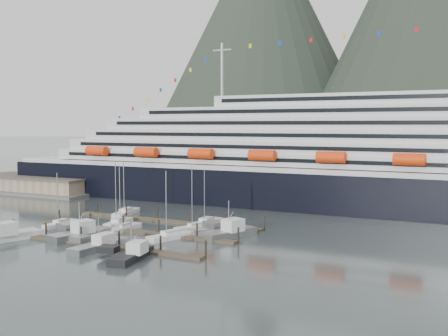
{
  "coord_description": "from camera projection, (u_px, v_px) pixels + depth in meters",
  "views": [
    {
      "loc": [
        60.15,
        -84.69,
        22.35
      ],
      "look_at": [
        7.04,
        22.0,
        12.49
      ],
      "focal_mm": 42.0,
      "sensor_mm": 36.0,
      "label": 1
    }
  ],
  "objects": [
    {
      "name": "sailboat_e",
      "position": [
        126.0,
        213.0,
        130.47
      ],
      "size": [
        5.05,
        11.14,
        14.42
      ],
      "rotation": [
        0.0,
        0.0,
        1.79
      ],
      "color": "silver",
      "rests_on": "ground"
    },
    {
      "name": "sailboat_g",
      "position": [
        196.0,
        228.0,
        111.72
      ],
      "size": [
        6.55,
        9.82,
        14.18
      ],
      "rotation": [
        0.0,
        0.0,
        1.11
      ],
      "color": "silver",
      "rests_on": "ground"
    },
    {
      "name": "trawler_a",
      "position": [
        0.0,
        236.0,
        100.8
      ],
      "size": [
        11.89,
        15.2,
        8.11
      ],
      "rotation": [
        0.0,
        0.0,
        1.24
      ],
      "color": "silver",
      "rests_on": "ground"
    },
    {
      "name": "trawler_e",
      "position": [
        228.0,
        232.0,
        104.6
      ],
      "size": [
        10.74,
        13.01,
        8.09
      ],
      "rotation": [
        0.0,
        0.0,
        1.21
      ],
      "color": "gray",
      "rests_on": "ground"
    },
    {
      "name": "sailboat_h",
      "position": [
        171.0,
        237.0,
        102.58
      ],
      "size": [
        6.23,
        10.09,
        13.97
      ],
      "rotation": [
        0.0,
        0.0,
        1.19
      ],
      "color": "silver",
      "rests_on": "ground"
    },
    {
      "name": "trawler_b",
      "position": [
        79.0,
        233.0,
        103.05
      ],
      "size": [
        10.27,
        12.91,
        8.03
      ],
      "rotation": [
        0.0,
        0.0,
        1.3
      ],
      "color": "gray",
      "rests_on": "ground"
    },
    {
      "name": "sailboat_b",
      "position": [
        118.0,
        223.0,
        117.26
      ],
      "size": [
        3.9,
        9.75,
        14.62
      ],
      "rotation": [
        0.0,
        0.0,
        1.73
      ],
      "color": "silver",
      "rests_on": "ground"
    },
    {
      "name": "trawler_c",
      "position": [
        98.0,
        245.0,
        94.1
      ],
      "size": [
        8.91,
        12.59,
        6.28
      ],
      "rotation": [
        0.0,
        0.0,
        1.49
      ],
      "color": "gray",
      "rests_on": "ground"
    },
    {
      "name": "ground",
      "position": [
        143.0,
        237.0,
        104.11
      ],
      "size": [
        1600.0,
        1600.0,
        0.0
      ],
      "primitive_type": "plane",
      "color": "#455151",
      "rests_on": "ground"
    },
    {
      "name": "sailboat_f",
      "position": [
        207.0,
        223.0,
        116.88
      ],
      "size": [
        3.24,
        9.97,
        12.88
      ],
      "rotation": [
        0.0,
        0.0,
        1.53
      ],
      "color": "silver",
      "rests_on": "ground"
    },
    {
      "name": "sailboat_a",
      "position": [
        61.0,
        224.0,
        115.49
      ],
      "size": [
        2.61,
        8.93,
        12.34
      ],
      "rotation": [
        0.0,
        0.0,
        1.57
      ],
      "color": "silver",
      "rests_on": "ground"
    },
    {
      "name": "dock_mid",
      "position": [
        132.0,
        231.0,
        109.0
      ],
      "size": [
        48.18,
        2.28,
        3.2
      ],
      "color": "#4B3E30",
      "rests_on": "ground"
    },
    {
      "name": "dock_near",
      "position": [
        90.0,
        243.0,
        97.4
      ],
      "size": [
        48.18,
        2.28,
        3.2
      ],
      "color": "#4B3E30",
      "rests_on": "ground"
    },
    {
      "name": "trawler_d",
      "position": [
        131.0,
        254.0,
        87.04
      ],
      "size": [
        8.53,
        11.45,
        6.55
      ],
      "rotation": [
        0.0,
        0.0,
        1.75
      ],
      "color": "black",
      "rests_on": "ground"
    },
    {
      "name": "dock_far",
      "position": [
        166.0,
        221.0,
        120.6
      ],
      "size": [
        48.18,
        2.28,
        3.2
      ],
      "color": "#4B3E30",
      "rests_on": "ground"
    },
    {
      "name": "warehouse",
      "position": [
        38.0,
        186.0,
        173.37
      ],
      "size": [
        46.0,
        20.0,
        5.8
      ],
      "color": "#595956",
      "rests_on": "ground"
    },
    {
      "name": "cruise_ship",
      "position": [
        357.0,
        164.0,
        138.8
      ],
      "size": [
        210.0,
        30.4,
        50.3
      ],
      "color": "black",
      "rests_on": "ground"
    },
    {
      "name": "sailboat_c",
      "position": [
        123.0,
        229.0,
        110.71
      ],
      "size": [
        2.74,
        9.82,
        14.04
      ],
      "rotation": [
        0.0,
        0.0,
        1.58
      ],
      "color": "silver",
      "rests_on": "ground"
    }
  ]
}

